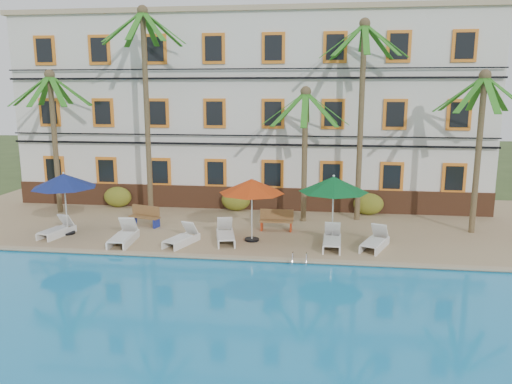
# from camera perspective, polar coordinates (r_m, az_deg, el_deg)

# --- Properties ---
(ground) EXTENTS (100.00, 100.00, 0.00)m
(ground) POSITION_cam_1_polar(r_m,az_deg,el_deg) (19.82, -4.47, -7.31)
(ground) COLOR #384C23
(ground) RESTS_ON ground
(pool_deck) EXTENTS (30.00, 12.00, 0.25)m
(pool_deck) POSITION_cam_1_polar(r_m,az_deg,el_deg) (24.49, -2.07, -3.31)
(pool_deck) COLOR tan
(pool_deck) RESTS_ON ground
(swimming_pool) EXTENTS (26.00, 12.00, 0.20)m
(swimming_pool) POSITION_cam_1_polar(r_m,az_deg,el_deg) (13.55, -10.80, -16.28)
(swimming_pool) COLOR #1B8BCB
(swimming_pool) RESTS_ON ground
(pool_coping) EXTENTS (30.00, 0.35, 0.06)m
(pool_coping) POSITION_cam_1_polar(r_m,az_deg,el_deg) (18.90, -5.04, -7.37)
(pool_coping) COLOR tan
(pool_coping) RESTS_ON pool_deck
(hotel_building) EXTENTS (25.40, 6.44, 10.22)m
(hotel_building) POSITION_cam_1_polar(r_m,az_deg,el_deg) (28.63, -0.48, 9.47)
(hotel_building) COLOR silver
(hotel_building) RESTS_ON pool_deck
(palm_a) EXTENTS (4.02, 4.02, 7.16)m
(palm_a) POSITION_cam_1_polar(r_m,az_deg,el_deg) (26.95, -22.16, 7.44)
(palm_a) COLOR brown
(palm_a) RESTS_ON pool_deck
(palm_b) EXTENTS (4.02, 4.02, 10.02)m
(palm_b) POSITION_cam_1_polar(r_m,az_deg,el_deg) (24.79, -12.49, 11.52)
(palm_b) COLOR brown
(palm_b) RESTS_ON pool_deck
(palm_c) EXTENTS (4.02, 4.02, 6.34)m
(palm_c) POSITION_cam_1_polar(r_m,az_deg,el_deg) (23.36, 5.61, 6.54)
(palm_c) COLOR brown
(palm_c) RESTS_ON pool_deck
(palm_d) EXTENTS (4.02, 4.02, 9.35)m
(palm_d) POSITION_cam_1_polar(r_m,az_deg,el_deg) (23.94, 12.00, 10.65)
(palm_d) COLOR brown
(palm_d) RESTS_ON pool_deck
(palm_e) EXTENTS (4.02, 4.02, 7.01)m
(palm_e) POSITION_cam_1_polar(r_m,az_deg,el_deg) (23.29, 24.26, 6.55)
(palm_e) COLOR brown
(palm_e) RESTS_ON pool_deck
(shrub_left) EXTENTS (1.50, 0.90, 1.10)m
(shrub_left) POSITION_cam_1_polar(r_m,az_deg,el_deg) (27.73, -15.52, -0.54)
(shrub_left) COLOR #255217
(shrub_left) RESTS_ON pool_deck
(shrub_mid) EXTENTS (1.50, 0.90, 1.10)m
(shrub_mid) POSITION_cam_1_polar(r_m,az_deg,el_deg) (25.93, -2.32, -0.95)
(shrub_mid) COLOR #255217
(shrub_mid) RESTS_ON pool_deck
(shrub_right) EXTENTS (1.50, 0.90, 1.10)m
(shrub_right) POSITION_cam_1_polar(r_m,az_deg,el_deg) (25.68, 12.73, -1.34)
(shrub_right) COLOR #255217
(shrub_right) RESTS_ON pool_deck
(umbrella_blue) EXTENTS (2.74, 2.74, 2.74)m
(umbrella_blue) POSITION_cam_1_polar(r_m,az_deg,el_deg) (22.84, -21.10, 1.17)
(umbrella_blue) COLOR black
(umbrella_blue) RESTS_ON pool_deck
(umbrella_red) EXTENTS (2.70, 2.70, 2.69)m
(umbrella_red) POSITION_cam_1_polar(r_m,az_deg,el_deg) (20.33, -0.49, 0.65)
(umbrella_red) COLOR black
(umbrella_red) RESTS_ON pool_deck
(umbrella_green) EXTENTS (2.83, 2.83, 2.82)m
(umbrella_green) POSITION_cam_1_polar(r_m,az_deg,el_deg) (20.36, 8.85, 0.84)
(umbrella_green) COLOR black
(umbrella_green) RESTS_ON pool_deck
(lounger_a) EXTENTS (0.99, 1.89, 0.85)m
(lounger_a) POSITION_cam_1_polar(r_m,az_deg,el_deg) (23.13, -21.76, -4.00)
(lounger_a) COLOR white
(lounger_a) RESTS_ON pool_deck
(lounger_b) EXTENTS (0.87, 2.10, 0.97)m
(lounger_b) POSITION_cam_1_polar(r_m,az_deg,el_deg) (21.12, -14.89, -4.87)
(lounger_b) COLOR white
(lounger_b) RESTS_ON pool_deck
(lounger_c) EXTENTS (1.21, 1.91, 0.85)m
(lounger_c) POSITION_cam_1_polar(r_m,az_deg,el_deg) (20.54, -8.46, -5.19)
(lounger_c) COLOR white
(lounger_c) RESTS_ON pool_deck
(lounger_d) EXTENTS (1.14, 2.08, 0.93)m
(lounger_d) POSITION_cam_1_polar(r_m,az_deg,el_deg) (20.72, -3.51, -4.86)
(lounger_d) COLOR white
(lounger_d) RESTS_ON pool_deck
(lounger_e) EXTENTS (0.77, 1.97, 0.92)m
(lounger_e) POSITION_cam_1_polar(r_m,az_deg,el_deg) (20.17, 8.68, -5.44)
(lounger_e) COLOR white
(lounger_e) RESTS_ON pool_deck
(lounger_f) EXTENTS (1.35, 2.02, 0.90)m
(lounger_f) POSITION_cam_1_polar(r_m,az_deg,el_deg) (20.36, 13.45, -5.49)
(lounger_f) COLOR white
(lounger_f) RESTS_ON pool_deck
(bench_left) EXTENTS (1.57, 0.89, 0.93)m
(bench_left) POSITION_cam_1_polar(r_m,az_deg,el_deg) (23.58, -12.51, -2.67)
(bench_left) COLOR olive
(bench_left) RESTS_ON pool_deck
(bench_right) EXTENTS (1.50, 0.49, 0.93)m
(bench_right) POSITION_cam_1_polar(r_m,az_deg,el_deg) (22.32, 2.36, -3.21)
(bench_right) COLOR olive
(bench_right) RESTS_ON pool_deck
(pool_ladder) EXTENTS (0.54, 0.74, 0.74)m
(pool_ladder) POSITION_cam_1_polar(r_m,az_deg,el_deg) (18.41, 4.99, -7.98)
(pool_ladder) COLOR silver
(pool_ladder) RESTS_ON ground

